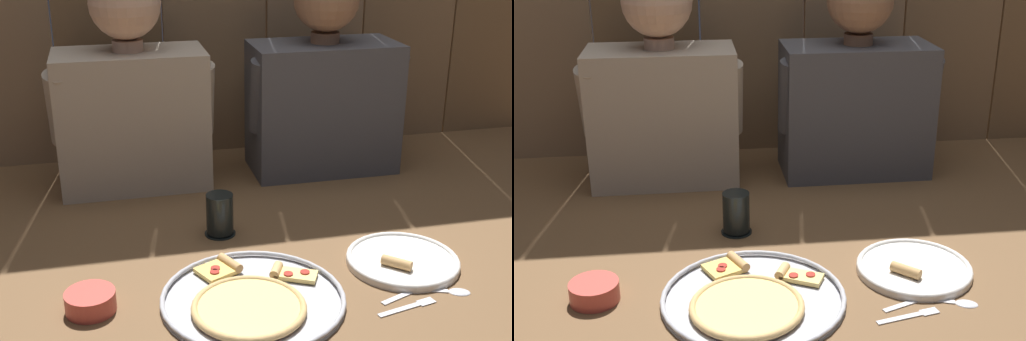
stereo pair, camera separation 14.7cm
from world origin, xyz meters
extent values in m
plane|color=brown|center=(0.00, 0.00, 0.00)|extent=(3.20, 3.20, 0.00)
cylinder|color=#B2B2B7|center=(-0.09, -0.14, 0.00)|extent=(0.37, 0.37, 0.01)
torus|color=#B2B2B7|center=(-0.09, -0.14, 0.01)|extent=(0.37, 0.37, 0.01)
cylinder|color=#B23823|center=(-0.11, -0.18, 0.01)|extent=(0.21, 0.21, 0.00)
cylinder|color=#F4D170|center=(-0.11, -0.18, 0.01)|extent=(0.20, 0.20, 0.01)
torus|color=tan|center=(-0.11, -0.18, 0.01)|extent=(0.22, 0.22, 0.01)
cube|color=#F4D170|center=(0.02, -0.08, 0.01)|extent=(0.10, 0.08, 0.01)
cylinder|color=tan|center=(-0.02, -0.06, 0.02)|extent=(0.04, 0.05, 0.02)
cylinder|color=#A3281E|center=(0.00, -0.08, 0.02)|extent=(0.02, 0.02, 0.00)
cylinder|color=#A3281E|center=(0.04, -0.08, 0.02)|extent=(0.02, 0.02, 0.00)
cube|color=#EABC56|center=(-0.14, -0.02, 0.01)|extent=(0.10, 0.09, 0.01)
cylinder|color=tan|center=(-0.11, -0.01, 0.02)|extent=(0.05, 0.07, 0.02)
cylinder|color=#A3281E|center=(-0.15, -0.04, 0.02)|extent=(0.02, 0.02, 0.00)
cylinder|color=#A3281E|center=(-0.14, -0.02, 0.02)|extent=(0.02, 0.02, 0.00)
cylinder|color=white|center=(0.26, -0.07, 0.01)|extent=(0.24, 0.24, 0.01)
torus|color=white|center=(0.26, -0.07, 0.01)|extent=(0.24, 0.24, 0.01)
cylinder|color=tan|center=(0.23, -0.10, 0.02)|extent=(0.06, 0.06, 0.02)
cylinder|color=black|center=(-0.10, 0.16, 0.00)|extent=(0.07, 0.07, 0.01)
cylinder|color=black|center=(-0.10, 0.16, 0.05)|extent=(0.06, 0.06, 0.10)
cylinder|color=#CC4C42|center=(-0.40, -0.10, 0.02)|extent=(0.10, 0.10, 0.04)
cylinder|color=#B23823|center=(-0.40, -0.10, 0.03)|extent=(0.08, 0.08, 0.02)
cube|color=silver|center=(0.18, -0.23, 0.00)|extent=(0.10, 0.03, 0.01)
cube|color=silver|center=(0.24, -0.22, 0.00)|extent=(0.04, 0.03, 0.01)
cube|color=silver|center=(0.20, -0.19, 0.00)|extent=(0.09, 0.04, 0.01)
cube|color=silver|center=(0.27, -0.16, 0.00)|extent=(0.06, 0.04, 0.00)
cube|color=silver|center=(0.26, -0.18, 0.00)|extent=(0.09, 0.04, 0.01)
ellipsoid|color=silver|center=(0.32, -0.20, 0.00)|extent=(0.05, 0.04, 0.01)
cube|color=#B2A38E|center=(-0.27, 0.52, 0.19)|extent=(0.40, 0.21, 0.37)
cylinder|color=#DBAD8E|center=(-0.27, 0.52, 0.39)|extent=(0.08, 0.08, 0.03)
sphere|color=#DBAD8E|center=(-0.27, 0.52, 0.50)|extent=(0.19, 0.19, 0.19)
cylinder|color=#B2A38E|center=(-0.45, 0.48, 0.24)|extent=(0.08, 0.14, 0.22)
cylinder|color=#B2A38E|center=(-0.09, 0.48, 0.24)|extent=(0.08, 0.13, 0.22)
cube|color=#4C4C51|center=(0.27, 0.52, 0.19)|extent=(0.41, 0.22, 0.37)
cylinder|color=#9E7051|center=(0.27, 0.52, 0.39)|extent=(0.08, 0.08, 0.03)
cylinder|color=#4C4C51|center=(0.08, 0.48, 0.24)|extent=(0.08, 0.11, 0.22)
cylinder|color=#4C4C51|center=(0.46, 0.48, 0.24)|extent=(0.08, 0.13, 0.22)
camera|label=1|loc=(-0.34, -1.23, 0.72)|focal=46.67mm
camera|label=2|loc=(-0.19, -1.26, 0.72)|focal=46.67mm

